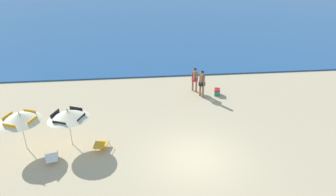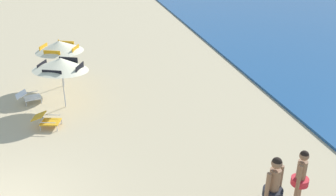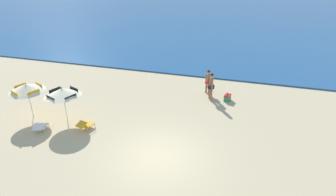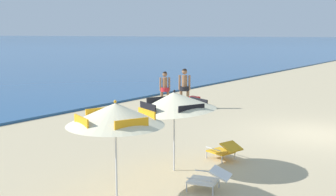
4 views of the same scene
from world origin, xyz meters
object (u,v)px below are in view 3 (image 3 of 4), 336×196
(lounge_chair_beside_umbrella, at_px, (40,127))
(lounge_chair_under_umbrella, at_px, (85,125))
(beach_umbrella_striped_main, at_px, (62,92))
(beach_umbrella_striped_second, at_px, (26,88))
(person_standing_near_shore, at_px, (211,85))
(person_standing_beside, at_px, (208,80))
(cooler_box, at_px, (227,98))

(lounge_chair_beside_umbrella, bearing_deg, lounge_chair_under_umbrella, 20.07)
(beach_umbrella_striped_main, distance_m, beach_umbrella_striped_second, 2.18)
(person_standing_near_shore, bearing_deg, person_standing_beside, 109.76)
(lounge_chair_under_umbrella, distance_m, lounge_chair_beside_umbrella, 2.30)
(lounge_chair_under_umbrella, height_order, person_standing_near_shore, person_standing_near_shore)
(lounge_chair_beside_umbrella, relative_size, cooler_box, 1.75)
(beach_umbrella_striped_main, bearing_deg, cooler_box, 29.26)
(beach_umbrella_striped_second, relative_size, lounge_chair_under_umbrella, 2.79)
(beach_umbrella_striped_second, distance_m, lounge_chair_under_umbrella, 3.98)
(person_standing_near_shore, xyz_separation_m, cooler_box, (1.07, 0.16, -0.83))
(person_standing_near_shore, height_order, cooler_box, person_standing_near_shore)
(beach_umbrella_striped_main, distance_m, lounge_chair_beside_umbrella, 2.09)
(lounge_chair_beside_umbrella, height_order, cooler_box, lounge_chair_beside_umbrella)
(beach_umbrella_striped_main, height_order, cooler_box, beach_umbrella_striped_main)
(lounge_chair_beside_umbrella, distance_m, person_standing_beside, 10.34)
(lounge_chair_under_umbrella, relative_size, person_standing_beside, 0.60)
(beach_umbrella_striped_second, xyz_separation_m, person_standing_beside, (9.25, 5.53, -0.80))
(beach_umbrella_striped_second, distance_m, lounge_chair_beside_umbrella, 2.46)
(person_standing_near_shore, relative_size, cooler_box, 3.20)
(lounge_chair_beside_umbrella, xyz_separation_m, cooler_box, (9.13, 6.11, -0.07))
(cooler_box, bearing_deg, beach_umbrella_striped_second, -155.51)
(beach_umbrella_striped_second, distance_m, person_standing_beside, 10.81)
(lounge_chair_under_umbrella, bearing_deg, beach_umbrella_striped_second, 172.53)
(beach_umbrella_striped_main, distance_m, person_standing_near_shore, 8.72)
(person_standing_beside, relative_size, cooler_box, 2.93)
(beach_umbrella_striped_main, relative_size, lounge_chair_under_umbrella, 2.83)
(beach_umbrella_striped_main, height_order, person_standing_near_shore, beach_umbrella_striped_main)
(lounge_chair_under_umbrella, relative_size, cooler_box, 1.76)
(person_standing_near_shore, bearing_deg, beach_umbrella_striped_main, -148.24)
(beach_umbrella_striped_main, bearing_deg, person_standing_beside, 37.46)
(beach_umbrella_striped_second, relative_size, cooler_box, 4.91)
(beach_umbrella_striped_second, height_order, lounge_chair_under_umbrella, beach_umbrella_striped_second)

